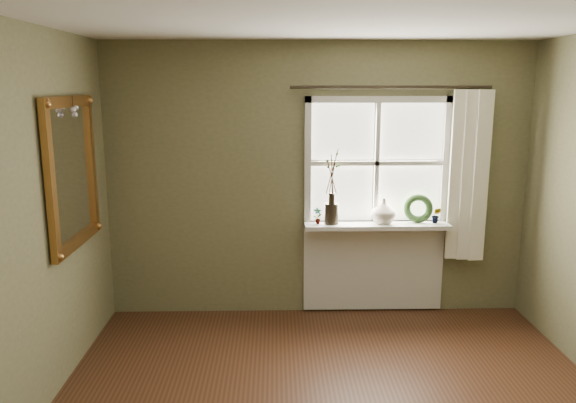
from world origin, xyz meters
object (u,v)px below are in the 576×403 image
(dark_jug, at_px, (331,214))
(cream_vase, at_px, (384,211))
(gilt_mirror, at_px, (72,172))
(wreath, at_px, (418,211))

(dark_jug, distance_m, cream_vase, 0.49)
(gilt_mirror, bearing_deg, cream_vase, 17.71)
(wreath, height_order, gilt_mirror, gilt_mirror)
(cream_vase, height_order, wreath, wreath)
(cream_vase, relative_size, wreath, 0.87)
(dark_jug, height_order, cream_vase, cream_vase)
(wreath, bearing_deg, dark_jug, -164.12)
(cream_vase, distance_m, wreath, 0.34)
(dark_jug, height_order, wreath, wreath)
(dark_jug, bearing_deg, gilt_mirror, -158.47)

